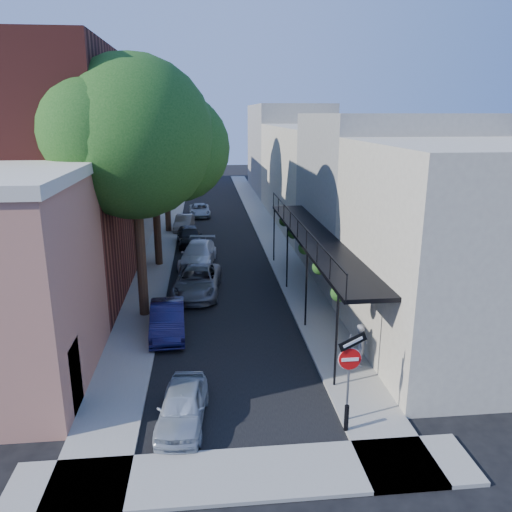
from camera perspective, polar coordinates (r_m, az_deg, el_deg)
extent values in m
plane|color=black|center=(14.81, -1.31, -21.41)|extent=(160.00, 160.00, 0.00)
cube|color=black|center=(42.70, -4.58, 3.77)|extent=(6.00, 64.00, 0.01)
cube|color=gray|center=(42.79, -9.95, 3.68)|extent=(2.00, 64.00, 0.12)
cube|color=gray|center=(42.96, 0.77, 3.97)|extent=(2.00, 64.00, 0.12)
cube|color=gray|center=(13.99, -0.95, -23.69)|extent=(12.00, 2.00, 0.12)
cube|color=beige|center=(16.75, -20.04, -12.80)|extent=(0.10, 1.20, 2.20)
cube|color=maroon|center=(27.46, -25.50, 8.19)|extent=(10.00, 12.00, 12.00)
cube|color=gray|center=(26.08, -15.42, 13.24)|extent=(0.06, 7.00, 4.00)
cube|color=gray|center=(38.85, -18.11, 8.55)|extent=(8.00, 12.00, 9.00)
cube|color=beige|center=(52.51, -15.05, 11.08)|extent=(8.00, 16.00, 10.00)
cube|color=#B2715B|center=(66.42, -13.16, 11.25)|extent=(8.00, 12.00, 8.00)
cube|color=beige|center=(20.49, 23.20, 0.56)|extent=(8.00, 9.00, 8.00)
cube|color=gray|center=(28.86, 14.33, 6.53)|extent=(8.00, 10.00, 9.00)
cube|color=beige|center=(43.18, 7.48, 9.20)|extent=(8.00, 20.00, 8.00)
cube|color=gray|center=(60.68, 3.57, 12.17)|extent=(8.00, 16.00, 10.00)
cube|color=black|center=(22.99, 7.09, 2.03)|extent=(2.00, 16.00, 0.15)
cube|color=black|center=(22.60, 4.81, 4.14)|extent=(0.05, 16.00, 0.05)
cylinder|color=black|center=(16.92, 9.17, -9.36)|extent=(0.08, 0.08, 3.40)
cylinder|color=black|center=(30.87, 2.07, 2.51)|extent=(0.08, 0.08, 3.40)
sphere|color=#184313|center=(17.41, 9.47, -4.21)|extent=(0.60, 0.60, 0.60)
sphere|color=#184313|center=(22.97, 5.59, 0.91)|extent=(0.60, 0.60, 0.60)
sphere|color=#184313|center=(28.72, 3.24, 4.01)|extent=(0.60, 0.60, 0.60)
cylinder|color=#595B60|center=(15.34, 10.50, -13.76)|extent=(0.07, 0.07, 2.90)
cylinder|color=red|center=(14.97, 10.68, -11.50)|extent=(0.66, 0.04, 0.66)
cube|color=white|center=(14.95, 10.72, -11.56)|extent=(0.50, 0.02, 0.10)
cylinder|color=white|center=(14.99, 10.66, -11.47)|extent=(0.70, 0.02, 0.70)
cube|color=black|center=(14.74, 10.99, -9.61)|extent=(0.89, 0.15, 0.58)
cube|color=white|center=(14.71, 11.03, -9.66)|extent=(0.60, 0.10, 0.31)
cylinder|color=black|center=(15.38, 10.30, -17.73)|extent=(0.14, 0.14, 0.80)
cylinder|color=black|center=(22.60, -13.11, 1.49)|extent=(0.44, 0.44, 7.00)
sphere|color=#184313|center=(21.95, -13.86, 12.99)|extent=(6.80, 6.80, 6.80)
sphere|color=#184313|center=(22.83, -9.12, 12.08)|extent=(4.76, 4.76, 4.76)
cylinder|color=black|center=(30.44, -11.30, 4.60)|extent=(0.44, 0.44, 6.30)
sphere|color=#184313|center=(29.93, -11.73, 12.22)|extent=(6.00, 6.00, 6.00)
sphere|color=#184313|center=(30.75, -8.68, 11.52)|extent=(4.20, 4.20, 4.20)
cylinder|color=black|center=(39.20, -10.20, 7.93)|extent=(0.44, 0.44, 7.35)
sphere|color=#184313|center=(38.85, -10.55, 14.84)|extent=(7.00, 7.00, 7.00)
sphere|color=#184313|center=(39.81, -7.81, 14.26)|extent=(4.90, 4.90, 4.90)
imported|color=#9EA7AF|center=(15.71, -8.40, -16.59)|extent=(1.69, 3.51, 1.16)
imported|color=#121137|center=(21.44, -10.07, -7.15)|extent=(1.60, 4.08, 1.32)
imported|color=slate|center=(25.83, -6.74, -2.89)|extent=(2.73, 5.13, 1.37)
imported|color=silver|center=(30.76, -6.62, 0.21)|extent=(2.54, 4.99, 1.39)
imported|color=black|center=(35.37, -7.62, 2.27)|extent=(2.01, 4.25, 1.40)
imported|color=gray|center=(40.20, -8.22, 3.77)|extent=(1.64, 3.80, 1.22)
imported|color=#949EA7|center=(45.66, -6.46, 5.22)|extent=(2.00, 4.08, 1.11)
imported|color=gray|center=(18.78, 11.91, -9.88)|extent=(0.56, 0.67, 1.58)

